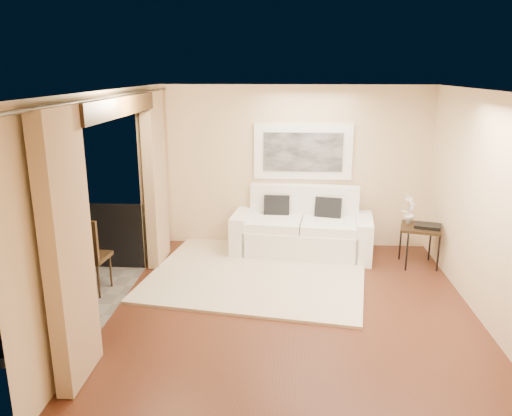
# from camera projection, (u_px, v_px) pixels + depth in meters

# --- Properties ---
(floor) EXTENTS (5.00, 5.00, 0.00)m
(floor) POSITION_uv_depth(u_px,v_px,m) (294.00, 310.00, 6.30)
(floor) COLOR #522818
(floor) RESTS_ON ground
(room_shell) EXTENTS (5.00, 6.40, 5.00)m
(room_shell) POSITION_uv_depth(u_px,v_px,m) (113.00, 106.00, 5.76)
(room_shell) COLOR white
(room_shell) RESTS_ON ground
(balcony) EXTENTS (1.81, 2.60, 1.17)m
(balcony) POSITION_uv_depth(u_px,v_px,m) (38.00, 290.00, 6.46)
(balcony) COLOR #605B56
(balcony) RESTS_ON ground
(curtains) EXTENTS (0.16, 4.80, 2.64)m
(curtains) POSITION_uv_depth(u_px,v_px,m) (122.00, 205.00, 6.07)
(curtains) COLOR tan
(curtains) RESTS_ON ground
(artwork) EXTENTS (1.62, 0.07, 0.92)m
(artwork) POSITION_uv_depth(u_px,v_px,m) (303.00, 152.00, 8.22)
(artwork) COLOR white
(artwork) RESTS_ON room_shell
(rug) EXTENTS (3.44, 3.11, 0.04)m
(rug) POSITION_uv_depth(u_px,v_px,m) (258.00, 273.00, 7.38)
(rug) COLOR beige
(rug) RESTS_ON floor
(sofa) EXTENTS (2.33, 1.20, 1.07)m
(sofa) POSITION_uv_depth(u_px,v_px,m) (302.00, 230.00, 8.21)
(sofa) COLOR white
(sofa) RESTS_ON floor
(side_table) EXTENTS (0.70, 0.70, 0.63)m
(side_table) POSITION_uv_depth(u_px,v_px,m) (420.00, 230.00, 7.59)
(side_table) COLOR black
(side_table) RESTS_ON floor
(tray) EXTENTS (0.45, 0.39, 0.05)m
(tray) POSITION_uv_depth(u_px,v_px,m) (428.00, 226.00, 7.51)
(tray) COLOR black
(tray) RESTS_ON side_table
(orchid) EXTENTS (0.29, 0.30, 0.47)m
(orchid) POSITION_uv_depth(u_px,v_px,m) (410.00, 209.00, 7.67)
(orchid) COLOR white
(orchid) RESTS_ON side_table
(bistro_table) EXTENTS (0.76, 0.76, 0.74)m
(bistro_table) POSITION_uv_depth(u_px,v_px,m) (46.00, 272.00, 5.79)
(bistro_table) COLOR black
(bistro_table) RESTS_ON balcony
(balcony_chair_far) EXTENTS (0.50, 0.50, 1.08)m
(balcony_chair_far) POSITION_uv_depth(u_px,v_px,m) (85.00, 251.00, 6.56)
(balcony_chair_far) COLOR black
(balcony_chair_far) RESTS_ON balcony
(balcony_chair_near) EXTENTS (0.56, 0.57, 1.04)m
(balcony_chair_near) POSITION_uv_depth(u_px,v_px,m) (13.00, 289.00, 5.47)
(balcony_chair_near) COLOR black
(balcony_chair_near) RESTS_ON balcony
(ice_bucket) EXTENTS (0.18, 0.18, 0.20)m
(ice_bucket) POSITION_uv_depth(u_px,v_px,m) (38.00, 254.00, 5.86)
(ice_bucket) COLOR silver
(ice_bucket) RESTS_ON bistro_table
(candle) EXTENTS (0.06, 0.06, 0.07)m
(candle) POSITION_uv_depth(u_px,v_px,m) (57.00, 259.00, 5.86)
(candle) COLOR red
(candle) RESTS_ON bistro_table
(vase) EXTENTS (0.04, 0.04, 0.18)m
(vase) POSITION_uv_depth(u_px,v_px,m) (39.00, 263.00, 5.61)
(vase) COLOR white
(vase) RESTS_ON bistro_table
(glass_a) EXTENTS (0.06, 0.06, 0.12)m
(glass_a) POSITION_uv_depth(u_px,v_px,m) (53.00, 264.00, 5.67)
(glass_a) COLOR silver
(glass_a) RESTS_ON bistro_table
(glass_b) EXTENTS (0.06, 0.06, 0.12)m
(glass_b) POSITION_uv_depth(u_px,v_px,m) (63.00, 260.00, 5.77)
(glass_b) COLOR white
(glass_b) RESTS_ON bistro_table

